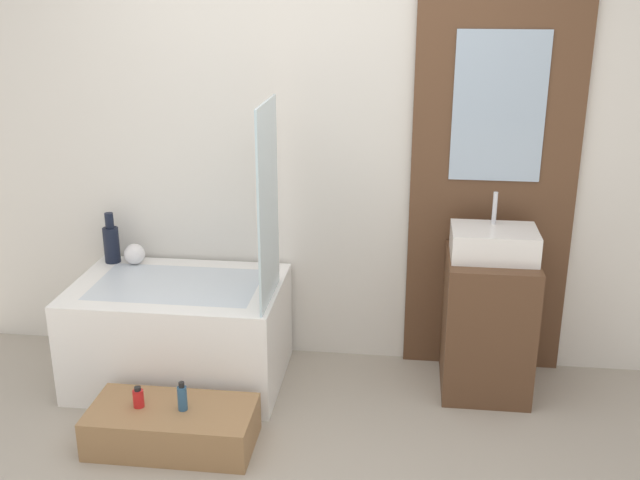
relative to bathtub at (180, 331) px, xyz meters
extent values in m
cube|color=silver|center=(0.69, 0.43, 1.01)|extent=(4.20, 0.06, 2.60)
cube|color=brown|center=(1.69, 0.38, 1.01)|extent=(0.89, 0.03, 2.60)
cube|color=#9EB2C6|center=(1.69, 0.36, 1.22)|extent=(0.48, 0.01, 0.79)
cube|color=white|center=(0.00, 0.00, 0.00)|extent=(1.14, 0.77, 0.58)
cube|color=silver|center=(0.00, 0.00, 0.28)|extent=(0.89, 0.54, 0.01)
cube|color=silver|center=(0.54, -0.12, 0.80)|extent=(0.01, 0.49, 1.02)
cube|color=#997047|center=(0.14, -0.64, -0.19)|extent=(0.79, 0.39, 0.20)
cube|color=brown|center=(1.69, 0.11, 0.09)|extent=(0.46, 0.50, 0.77)
cube|color=white|center=(1.69, 0.11, 0.56)|extent=(0.44, 0.31, 0.16)
cylinder|color=silver|center=(1.69, 0.20, 0.72)|extent=(0.02, 0.02, 0.17)
cylinder|color=black|center=(-0.47, 0.29, 0.39)|extent=(0.09, 0.09, 0.21)
cylinder|color=black|center=(-0.47, 0.29, 0.54)|extent=(0.05, 0.05, 0.09)
sphere|color=white|center=(-0.33, 0.27, 0.35)|extent=(0.12, 0.12, 0.12)
cylinder|color=red|center=(-0.01, -0.64, -0.05)|extent=(0.05, 0.05, 0.09)
cylinder|color=black|center=(-0.01, -0.64, 0.01)|extent=(0.03, 0.03, 0.02)
cylinder|color=#2D567A|center=(0.20, -0.64, -0.03)|extent=(0.05, 0.05, 0.12)
cylinder|color=black|center=(0.20, -0.64, 0.04)|extent=(0.03, 0.03, 0.03)
camera|label=1|loc=(1.23, -3.64, 1.85)|focal=42.00mm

